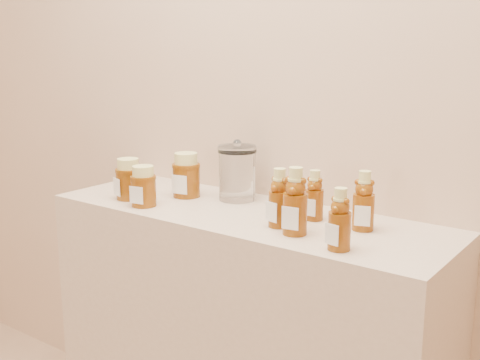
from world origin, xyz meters
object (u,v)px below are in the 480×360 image
Objects in this scene: display_table at (244,355)px; glass_canister at (237,171)px; bear_bottle_back_left at (279,194)px; honey_jar_left at (129,179)px; bear_bottle_front_left at (295,197)px.

display_table is 0.56m from glass_canister.
glass_canister is at bearing 134.92° from display_table.
display_table is at bearing 170.28° from bear_bottle_back_left.
honey_jar_left is (-0.38, -0.09, 0.51)m from display_table.
honey_jar_left is at bearing -145.39° from glass_canister.
bear_bottle_front_left reaches higher than glass_canister.
display_table is 6.57× the size of glass_canister.
bear_bottle_front_left is at bearing -22.30° from display_table.
bear_bottle_front_left is at bearing 20.08° from honey_jar_left.
honey_jar_left is 0.34m from glass_canister.
bear_bottle_front_left is (0.22, -0.09, 0.55)m from display_table.
honey_jar_left is at bearing -166.55° from display_table.
glass_canister is (-0.10, 0.10, 0.54)m from display_table.
bear_bottle_front_left is 1.53× the size of honey_jar_left.
glass_canister is at bearing 54.82° from honey_jar_left.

